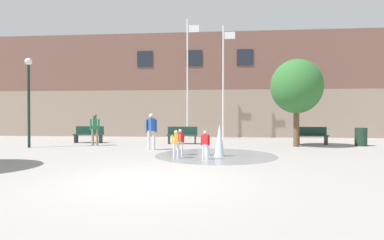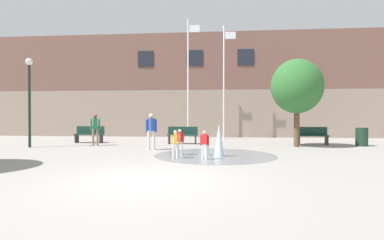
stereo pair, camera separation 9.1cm
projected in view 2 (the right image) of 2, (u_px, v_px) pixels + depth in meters
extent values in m
plane|color=gray|center=(145.00, 181.00, 6.89)|extent=(100.00, 100.00, 0.00)
cube|color=gray|center=(198.00, 114.00, 23.90)|extent=(36.00, 6.00, 3.30)
cube|color=brown|center=(198.00, 68.00, 23.85)|extent=(36.00, 6.00, 4.03)
cube|color=#1E232D|center=(146.00, 59.00, 21.16)|extent=(1.10, 0.06, 1.10)
cube|color=#1E232D|center=(195.00, 58.00, 20.84)|extent=(1.10, 0.06, 1.10)
cube|color=#1E232D|center=(246.00, 57.00, 20.52)|extent=(1.10, 0.06, 1.10)
cylinder|color=gray|center=(215.00, 155.00, 11.31)|extent=(4.59, 4.59, 0.01)
cone|color=silver|center=(206.00, 143.00, 11.23)|extent=(0.35, 0.35, 0.93)
cone|color=silver|center=(219.00, 140.00, 10.96)|extent=(0.39, 0.39, 1.21)
cube|color=#28282D|center=(77.00, 139.00, 16.55)|extent=(0.06, 0.40, 0.44)
cube|color=#28282D|center=(101.00, 139.00, 16.43)|extent=(0.06, 0.40, 0.44)
cube|color=#19382D|center=(89.00, 134.00, 16.49)|extent=(1.60, 0.44, 0.05)
cube|color=#19382D|center=(90.00, 130.00, 16.68)|extent=(1.60, 0.04, 0.42)
cube|color=#28282D|center=(169.00, 140.00, 15.91)|extent=(0.06, 0.40, 0.44)
cube|color=#28282D|center=(196.00, 140.00, 15.78)|extent=(0.06, 0.40, 0.44)
cube|color=#19382D|center=(182.00, 135.00, 15.84)|extent=(1.60, 0.44, 0.05)
cube|color=#19382D|center=(183.00, 131.00, 16.04)|extent=(1.60, 0.04, 0.42)
cube|color=#28282D|center=(299.00, 140.00, 15.48)|extent=(0.06, 0.40, 0.44)
cube|color=#28282D|center=(327.00, 141.00, 15.36)|extent=(0.06, 0.40, 0.44)
cube|color=#19382D|center=(313.00, 136.00, 15.42)|extent=(1.60, 0.44, 0.05)
cube|color=#19382D|center=(311.00, 131.00, 15.61)|extent=(1.60, 0.04, 0.42)
cylinder|color=#89755B|center=(93.00, 137.00, 14.94)|extent=(0.12, 0.12, 0.84)
cylinder|color=#89755B|center=(97.00, 137.00, 14.92)|extent=(0.12, 0.12, 0.84)
cube|color=#237547|center=(95.00, 123.00, 14.92)|extent=(0.33, 0.39, 0.54)
sphere|color=brown|center=(95.00, 116.00, 14.91)|extent=(0.21, 0.21, 0.21)
cylinder|color=#237547|center=(91.00, 125.00, 14.93)|extent=(0.08, 0.08, 0.55)
cylinder|color=#237547|center=(99.00, 125.00, 14.90)|extent=(0.08, 0.08, 0.55)
cylinder|color=silver|center=(203.00, 152.00, 10.19)|extent=(0.07, 0.07, 0.52)
cylinder|color=silver|center=(207.00, 152.00, 10.18)|extent=(0.07, 0.07, 0.52)
cube|color=red|center=(205.00, 139.00, 10.18)|extent=(0.24, 0.18, 0.33)
sphere|color=tan|center=(205.00, 133.00, 10.18)|extent=(0.13, 0.13, 0.13)
cylinder|color=red|center=(201.00, 140.00, 10.19)|extent=(0.05, 0.05, 0.34)
cylinder|color=red|center=(208.00, 140.00, 10.17)|extent=(0.05, 0.05, 0.34)
cylinder|color=silver|center=(149.00, 140.00, 13.09)|extent=(0.12, 0.12, 0.84)
cylinder|color=silver|center=(154.00, 140.00, 13.07)|extent=(0.12, 0.12, 0.84)
cube|color=#284C9E|center=(151.00, 125.00, 13.07)|extent=(0.37, 0.39, 0.54)
sphere|color=beige|center=(151.00, 116.00, 13.06)|extent=(0.21, 0.21, 0.21)
cylinder|color=#284C9E|center=(147.00, 126.00, 13.09)|extent=(0.08, 0.08, 0.55)
cylinder|color=#284C9E|center=(156.00, 126.00, 13.05)|extent=(0.08, 0.08, 0.55)
cylinder|color=silver|center=(178.00, 148.00, 11.30)|extent=(0.07, 0.07, 0.52)
cylinder|color=silver|center=(182.00, 148.00, 11.29)|extent=(0.07, 0.07, 0.52)
cube|color=red|center=(180.00, 137.00, 11.29)|extent=(0.24, 0.22, 0.33)
sphere|color=beige|center=(180.00, 131.00, 11.29)|extent=(0.13, 0.13, 0.13)
cylinder|color=red|center=(176.00, 138.00, 11.30)|extent=(0.05, 0.05, 0.34)
cylinder|color=red|center=(183.00, 138.00, 11.28)|extent=(0.05, 0.05, 0.34)
cylinder|color=silver|center=(174.00, 151.00, 10.52)|extent=(0.07, 0.07, 0.52)
cylinder|color=silver|center=(177.00, 151.00, 10.50)|extent=(0.07, 0.07, 0.52)
cube|color=gold|center=(175.00, 139.00, 10.50)|extent=(0.16, 0.23, 0.33)
sphere|color=beige|center=(175.00, 132.00, 10.50)|extent=(0.13, 0.13, 0.13)
cylinder|color=gold|center=(172.00, 140.00, 10.52)|extent=(0.05, 0.05, 0.34)
cylinder|color=gold|center=(179.00, 140.00, 10.49)|extent=(0.05, 0.05, 0.34)
cylinder|color=silver|center=(188.00, 79.00, 19.28)|extent=(0.10, 0.10, 7.71)
cube|color=silver|center=(194.00, 29.00, 19.20)|extent=(0.70, 0.02, 0.45)
cylinder|color=silver|center=(224.00, 82.00, 19.08)|extent=(0.10, 0.10, 7.23)
cube|color=silver|center=(230.00, 35.00, 18.99)|extent=(0.70, 0.02, 0.45)
cylinder|color=#192D23|center=(29.00, 106.00, 14.07)|extent=(0.12, 0.12, 3.87)
sphere|color=white|center=(29.00, 62.00, 14.03)|extent=(0.32, 0.32, 0.32)
cylinder|color=#193323|center=(362.00, 137.00, 14.73)|extent=(0.56, 0.56, 0.90)
cylinder|color=brown|center=(297.00, 130.00, 14.42)|extent=(0.27, 0.27, 1.61)
ellipsoid|color=#2D662D|center=(297.00, 86.00, 14.39)|extent=(2.46, 2.46, 2.61)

